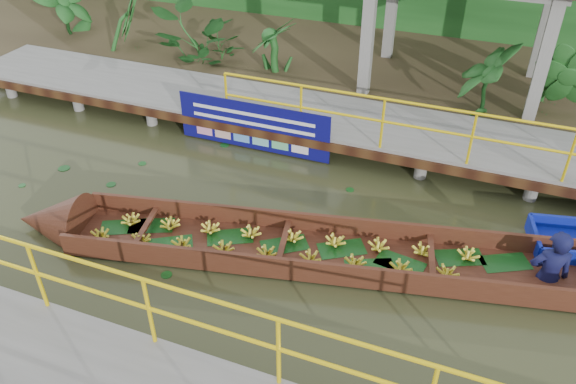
% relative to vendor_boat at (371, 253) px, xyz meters
% --- Properties ---
extents(ground, '(80.00, 80.00, 0.00)m').
position_rel_vendor_boat_xyz_m(ground, '(-2.73, 0.07, -0.22)').
color(ground, '#2E3219').
rests_on(ground, ground).
extents(land_strip, '(30.00, 8.00, 0.45)m').
position_rel_vendor_boat_xyz_m(land_strip, '(-2.73, 7.57, 0.00)').
color(land_strip, '#352A1A').
rests_on(land_strip, ground).
extents(far_dock, '(16.00, 2.06, 1.66)m').
position_rel_vendor_boat_xyz_m(far_dock, '(-2.71, 3.49, 0.25)').
color(far_dock, slate).
rests_on(far_dock, ground).
extents(vendor_boat, '(11.31, 3.43, 2.21)m').
position_rel_vendor_boat_xyz_m(vendor_boat, '(0.00, 0.00, 0.00)').
color(vendor_boat, '#3B1B10').
rests_on(vendor_boat, ground).
extents(blue_banner, '(3.27, 0.04, 1.02)m').
position_rel_vendor_boat_xyz_m(blue_banner, '(-3.13, 2.54, 0.33)').
color(blue_banner, '#0C0B5C').
rests_on(blue_banner, ground).
extents(tropical_plants, '(14.29, 1.29, 1.61)m').
position_rel_vendor_boat_xyz_m(tropical_plants, '(-4.16, 5.37, 1.03)').
color(tropical_plants, '#143F14').
rests_on(tropical_plants, ground).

